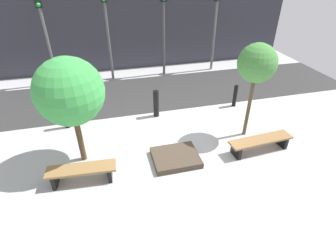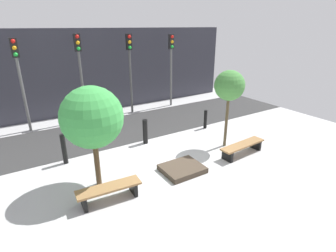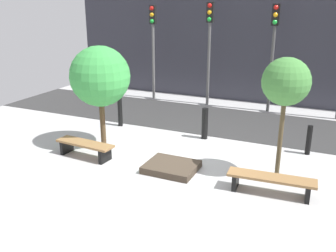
% 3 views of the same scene
% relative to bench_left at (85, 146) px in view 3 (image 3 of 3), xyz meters
% --- Properties ---
extents(ground_plane, '(18.00, 18.00, 0.00)m').
position_rel_bench_left_xyz_m(ground_plane, '(2.55, 0.53, -0.32)').
color(ground_plane, '#AFAFAF').
extents(road_strip, '(18.00, 3.45, 0.01)m').
position_rel_bench_left_xyz_m(road_strip, '(2.55, 4.77, -0.31)').
color(road_strip, '#303030').
rests_on(road_strip, ground).
extents(building_facade, '(16.20, 0.50, 4.35)m').
position_rel_bench_left_xyz_m(building_facade, '(2.55, 8.20, 1.86)').
color(building_facade, '#33333D').
rests_on(building_facade, ground).
extents(bench_left, '(1.76, 0.58, 0.44)m').
position_rel_bench_left_xyz_m(bench_left, '(0.00, 0.00, 0.00)').
color(bench_left, black).
rests_on(bench_left, ground).
extents(bench_right, '(1.98, 0.58, 0.43)m').
position_rel_bench_left_xyz_m(bench_right, '(5.11, 0.00, 0.00)').
color(bench_right, black).
rests_on(bench_right, ground).
extents(planter_bed, '(1.30, 1.10, 0.18)m').
position_rel_bench_left_xyz_m(planter_bed, '(2.55, 0.20, -0.23)').
color(planter_bed, '#41352A').
rests_on(planter_bed, ground).
extents(tree_behind_left_bench, '(1.73, 1.73, 3.00)m').
position_rel_bench_left_xyz_m(tree_behind_left_bench, '(0.00, 0.92, 1.81)').
color(tree_behind_left_bench, '#4C3823').
rests_on(tree_behind_left_bench, ground).
extents(tree_behind_right_bench, '(1.12, 1.12, 2.98)m').
position_rel_bench_left_xyz_m(tree_behind_right_bench, '(5.11, 0.92, 2.08)').
color(tree_behind_right_bench, '#4C402A').
rests_on(tree_behind_right_bench, ground).
extents(bollard_far_left, '(0.16, 0.16, 1.07)m').
position_rel_bench_left_xyz_m(bollard_far_left, '(-0.56, 2.80, 0.22)').
color(bollard_far_left, black).
rests_on(bollard_far_left, ground).
extents(bollard_left, '(0.20, 0.20, 1.00)m').
position_rel_bench_left_xyz_m(bollard_left, '(2.55, 2.80, 0.19)').
color(bollard_left, black).
rests_on(bollard_left, ground).
extents(bollard_center, '(0.15, 0.15, 0.86)m').
position_rel_bench_left_xyz_m(bollard_center, '(5.67, 2.80, 0.11)').
color(bollard_center, black).
rests_on(bollard_center, ground).
extents(traffic_light_west, '(0.28, 0.27, 4.01)m').
position_rel_bench_left_xyz_m(traffic_light_west, '(-1.24, 6.79, 2.44)').
color(traffic_light_west, '#606060').
rests_on(traffic_light_west, ground).
extents(traffic_light_mid_west, '(0.28, 0.27, 4.14)m').
position_rel_bench_left_xyz_m(traffic_light_mid_west, '(1.29, 6.79, 2.52)').
color(traffic_light_mid_west, '#545454').
rests_on(traffic_light_mid_west, ground).
extents(traffic_light_mid_east, '(0.28, 0.27, 4.08)m').
position_rel_bench_left_xyz_m(traffic_light_mid_east, '(3.82, 6.79, 2.48)').
color(traffic_light_mid_east, '#494949').
rests_on(traffic_light_mid_east, ground).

